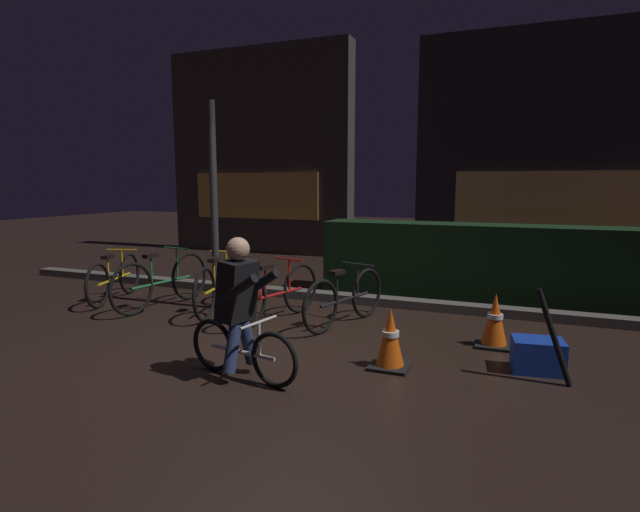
% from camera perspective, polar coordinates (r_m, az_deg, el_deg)
% --- Properties ---
extents(ground_plane, '(40.00, 40.00, 0.00)m').
position_cam_1_polar(ground_plane, '(5.27, -4.51, -10.50)').
color(ground_plane, black).
extents(sidewalk_curb, '(12.00, 0.24, 0.12)m').
position_cam_1_polar(sidewalk_curb, '(7.22, 3.23, -4.82)').
color(sidewalk_curb, '#56544F').
rests_on(sidewalk_curb, ground).
extents(hedge_row, '(4.80, 0.70, 1.11)m').
position_cam_1_polar(hedge_row, '(7.67, 18.33, -0.69)').
color(hedge_row, black).
rests_on(hedge_row, ground).
extents(storefront_left, '(4.67, 0.54, 4.88)m').
position_cam_1_polar(storefront_left, '(12.49, -6.87, 11.60)').
color(storefront_left, '#383330').
rests_on(storefront_left, ground).
extents(storefront_right, '(5.91, 0.54, 4.88)m').
position_cam_1_polar(storefront_right, '(11.71, 25.84, 11.07)').
color(storefront_right, '#262328').
rests_on(storefront_right, ground).
extents(street_post, '(0.10, 0.10, 2.76)m').
position_cam_1_polar(street_post, '(6.82, -12.01, 5.47)').
color(street_post, '#2D2D33').
rests_on(street_post, ground).
extents(parked_bike_leftmost, '(0.55, 1.51, 0.72)m').
position_cam_1_polar(parked_bike_leftmost, '(7.86, -22.41, -2.34)').
color(parked_bike_leftmost, black).
rests_on(parked_bike_leftmost, ground).
extents(parked_bike_left_mid, '(0.46, 1.73, 0.80)m').
position_cam_1_polar(parked_bike_left_mid, '(7.20, -17.57, -2.76)').
color(parked_bike_left_mid, black).
rests_on(parked_bike_left_mid, ground).
extents(parked_bike_center_left, '(0.48, 1.67, 0.78)m').
position_cam_1_polar(parked_bike_center_left, '(6.80, -11.40, -3.26)').
color(parked_bike_center_left, black).
rests_on(parked_bike_center_left, ground).
extents(parked_bike_center_right, '(0.55, 1.59, 0.76)m').
position_cam_1_polar(parked_bike_center_right, '(6.22, -5.16, -4.29)').
color(parked_bike_center_right, black).
rests_on(parked_bike_center_right, ground).
extents(parked_bike_right_mid, '(0.55, 1.51, 0.72)m').
position_cam_1_polar(parked_bike_right_mid, '(6.01, 2.87, -4.84)').
color(parked_bike_right_mid, black).
rests_on(parked_bike_right_mid, ground).
extents(traffic_cone_near, '(0.36, 0.36, 0.57)m').
position_cam_1_polar(traffic_cone_near, '(4.71, 8.03, -9.36)').
color(traffic_cone_near, black).
rests_on(traffic_cone_near, ground).
extents(traffic_cone_far, '(0.36, 0.36, 0.57)m').
position_cam_1_polar(traffic_cone_far, '(5.56, 19.33, -7.02)').
color(traffic_cone_far, black).
rests_on(traffic_cone_far, ground).
extents(blue_crate, '(0.48, 0.37, 0.30)m').
position_cam_1_polar(blue_crate, '(5.02, 23.59, -10.36)').
color(blue_crate, '#193DB7').
rests_on(blue_crate, ground).
extents(cyclist, '(1.17, 0.59, 1.25)m').
position_cam_1_polar(cyclist, '(4.40, -9.02, -5.86)').
color(cyclist, black).
rests_on(cyclist, ground).
extents(closed_umbrella, '(0.34, 0.10, 0.82)m').
position_cam_1_polar(closed_umbrella, '(4.71, 25.14, -8.37)').
color(closed_umbrella, black).
rests_on(closed_umbrella, ground).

